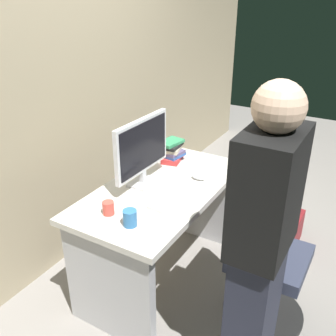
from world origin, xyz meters
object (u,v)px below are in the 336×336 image
mouse (199,177)px  cup_by_monitor (108,208)px  book_stack (172,151)px  handbag (290,230)px  person_at_desk (261,248)px  desk (162,217)px  cup_near_keyboard (130,218)px  office_chair (260,259)px  monitor (142,148)px  keyboard (175,196)px

mouse → cup_by_monitor: 0.71m
mouse → book_stack: (0.18, 0.31, 0.06)m
handbag → book_stack: bearing=118.3°
person_at_desk → cup_by_monitor: bearing=91.3°
desk → handbag: (0.87, -0.71, -0.37)m
cup_near_keyboard → office_chair: bearing=-51.9°
person_at_desk → cup_near_keyboard: person_at_desk is taller
person_at_desk → monitor: 1.03m
monitor → cup_by_monitor: bearing=-174.9°
office_chair → cup_by_monitor: size_ratio=11.62×
keyboard → cup_near_keyboard: (-0.40, 0.06, 0.04)m
desk → cup_near_keyboard: size_ratio=13.81×
keyboard → book_stack: book_stack is taller
person_at_desk → cup_by_monitor: person_at_desk is taller
office_chair → cup_by_monitor: 0.99m
cup_by_monitor → office_chair: bearing=-60.2°
cup_near_keyboard → handbag: (1.34, -0.63, -0.66)m
cup_near_keyboard → book_stack: size_ratio=0.43×
mouse → handbag: 1.06m
office_chair → book_stack: office_chair is taller
desk → mouse: (0.22, -0.16, 0.26)m
monitor → office_chair: bearing=-87.4°
handbag → desk: bearing=140.6°
office_chair → person_at_desk: (-0.44, -0.10, 0.41)m
person_at_desk → mouse: person_at_desk is taller
mouse → book_stack: book_stack is taller
book_stack → cup_by_monitor: bearing=-176.0°
cup_by_monitor → book_stack: 0.85m
book_stack → person_at_desk: bearing=-130.7°
person_at_desk → handbag: bearing=4.1°
office_chair → keyboard: (-0.09, 0.56, 0.33)m
desk → keyboard: (-0.07, -0.15, 0.25)m
handbag → keyboard: bearing=148.9°
person_at_desk → cup_near_keyboard: 0.73m
desk → monitor: bearing=100.4°
keyboard → office_chair: bearing=-78.1°
person_at_desk → keyboard: person_at_desk is taller
office_chair → mouse: size_ratio=9.40×
cup_near_keyboard → mouse: bearing=-6.5°
desk → cup_by_monitor: cup_by_monitor is taller
monitor → book_stack: size_ratio=2.41×
keyboard → handbag: keyboard is taller
cup_by_monitor → cup_near_keyboard: bearing=-100.0°
mouse → person_at_desk: bearing=-135.1°
keyboard → mouse: bearing=-0.2°
mouse → desk: bearing=143.7°
office_chair → cup_by_monitor: bearing=119.8°
monitor → cup_near_keyboard: monitor is taller
desk → person_at_desk: bearing=-117.7°
keyboard → mouse: size_ratio=4.30×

